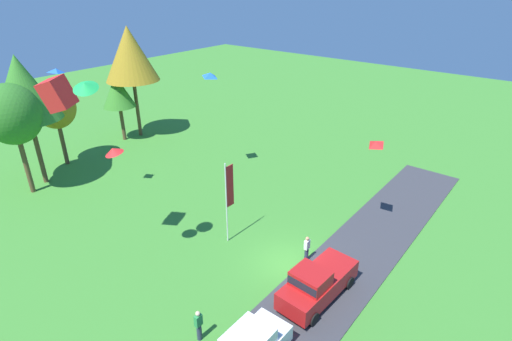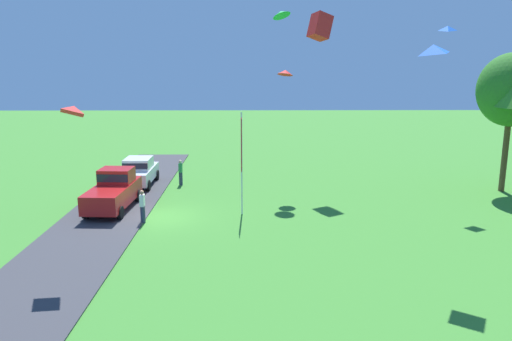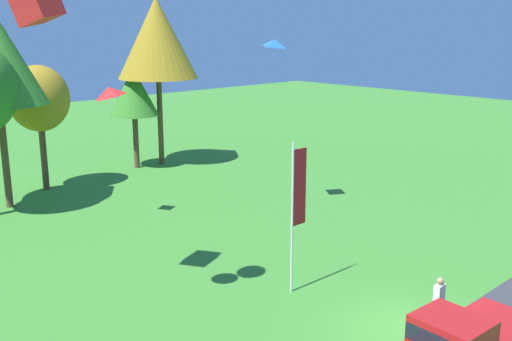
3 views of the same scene
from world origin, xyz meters
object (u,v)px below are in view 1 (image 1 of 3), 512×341
at_px(kite_diamond_low_drifter, 210,75).
at_px(kite_box_trailing_tail, 57,94).
at_px(person_beside_suv, 307,249).
at_px(flag_banner, 229,192).
at_px(tree_far_left, 130,54).
at_px(kite_delta_mid_center, 113,151).
at_px(kite_delta_over_trees, 85,86).
at_px(tree_right_of_center, 118,91).
at_px(car_pickup_far_end, 316,283).
at_px(kite_diamond_topmost, 375,144).
at_px(person_watching_sky, 199,325).
at_px(tree_center_back, 12,115).
at_px(tree_left_of_center, 22,88).
at_px(tree_far_right, 55,107).
at_px(kite_diamond_high_right, 56,71).

relative_size(kite_diamond_low_drifter, kite_box_trailing_tail, 0.73).
relative_size(person_beside_suv, flag_banner, 0.31).
bearing_deg(kite_box_trailing_tail, tree_far_left, 45.84).
bearing_deg(kite_delta_mid_center, kite_delta_over_trees, -166.22).
relative_size(person_beside_suv, tree_right_of_center, 0.26).
distance_m(car_pickup_far_end, kite_diamond_topmost, 9.17).
relative_size(tree_right_of_center, kite_diamond_low_drifter, 6.18).
height_order(person_watching_sky, flag_banner, flag_banner).
distance_m(tree_right_of_center, tree_far_left, 3.86).
xyz_separation_m(kite_delta_over_trees, kite_diamond_topmost, (12.93, -8.63, -4.71)).
xyz_separation_m(tree_center_back, kite_diamond_topmost, (11.35, -22.67, -0.11)).
bearing_deg(kite_diamond_low_drifter, tree_far_left, 82.04).
bearing_deg(kite_box_trailing_tail, tree_left_of_center, 75.56).
bearing_deg(kite_delta_over_trees, kite_diamond_low_drifter, 21.23).
distance_m(tree_right_of_center, kite_delta_mid_center, 21.40).
bearing_deg(tree_far_right, kite_delta_over_trees, -109.44).
distance_m(person_beside_suv, kite_diamond_topmost, 7.54).
distance_m(person_beside_suv, kite_delta_mid_center, 12.12).
height_order(person_beside_suv, tree_left_of_center, tree_left_of_center).
relative_size(person_beside_suv, tree_far_right, 0.24).
xyz_separation_m(flag_banner, kite_delta_over_trees, (-6.57, 2.38, 7.46)).
xyz_separation_m(person_watching_sky, kite_delta_over_trees, (0.22, 6.55, 10.07)).
relative_size(tree_right_of_center, kite_diamond_topmost, 6.46).
bearing_deg(person_beside_suv, kite_delta_mid_center, 131.71).
distance_m(person_beside_suv, tree_center_back, 22.96).
xyz_separation_m(flag_banner, kite_box_trailing_tail, (-6.74, 4.84, 6.71)).
distance_m(car_pickup_far_end, flag_banner, 7.57).
xyz_separation_m(kite_box_trailing_tail, kite_diamond_topmost, (13.10, -11.09, -3.96)).
xyz_separation_m(kite_delta_over_trees, kite_diamond_high_right, (3.17, 9.20, -1.07)).
distance_m(tree_left_of_center, tree_far_left, 11.93).
bearing_deg(tree_left_of_center, kite_box_trailing_tail, -104.44).
bearing_deg(kite_diamond_low_drifter, tree_left_of_center, 134.71).
bearing_deg(car_pickup_far_end, kite_diamond_low_drifter, 62.66).
distance_m(tree_left_of_center, tree_right_of_center, 10.59).
bearing_deg(tree_far_right, car_pickup_far_end, -91.30).
bearing_deg(kite_diamond_topmost, person_watching_sky, 170.99).
relative_size(kite_delta_over_trees, kite_diamond_low_drifter, 1.04).
relative_size(kite_diamond_high_right, kite_diamond_low_drifter, 0.74).
bearing_deg(person_watching_sky, flag_banner, 31.56).
relative_size(car_pickup_far_end, kite_diamond_low_drifter, 4.69).
bearing_deg(kite_diamond_topmost, flag_banner, 135.46).
distance_m(person_beside_suv, tree_right_of_center, 26.15).
relative_size(kite_box_trailing_tail, kite_diamond_topmost, 1.43).
relative_size(tree_right_of_center, kite_box_trailing_tail, 4.53).
bearing_deg(kite_box_trailing_tail, person_watching_sky, -90.31).
relative_size(car_pickup_far_end, kite_delta_mid_center, 5.31).
bearing_deg(tree_far_right, person_watching_sky, -104.77).
xyz_separation_m(person_watching_sky, kite_diamond_topmost, (13.15, -2.09, 5.35)).
bearing_deg(tree_center_back, kite_delta_mid_center, -92.52).
height_order(car_pickup_far_end, tree_far_right, tree_far_right).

